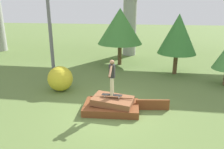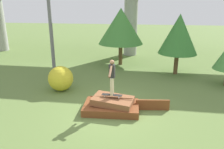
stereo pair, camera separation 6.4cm
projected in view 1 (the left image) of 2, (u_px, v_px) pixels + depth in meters
The scene contains 9 objects.
ground_plane at pixel (111, 111), 9.04m from camera, with size 80.00×80.00×0.00m, color olive.
scrap_pile at pixel (112, 105), 8.97m from camera, with size 2.31×1.52×0.62m.
scrap_plank_loose at pixel (152, 105), 9.05m from camera, with size 1.39×0.25×0.45m.
skateboard at pixel (112, 95), 8.86m from camera, with size 0.84×0.23×0.09m.
skater at pixel (112, 75), 8.60m from camera, with size 0.23×1.10×1.46m.
utility_pole at pixel (48, 0), 11.93m from camera, with size 1.30×0.20×8.57m.
tree_behind_left at pixel (178, 34), 13.11m from camera, with size 2.34×2.34×3.68m.
tree_mid_back at pixel (120, 26), 15.12m from camera, with size 3.14×3.14×3.97m.
bush_yellow_flowering at pixel (60, 79), 10.99m from camera, with size 1.26×1.26×1.26m.
Camera 1 is at (1.19, -8.05, 4.22)m, focal length 35.00 mm.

